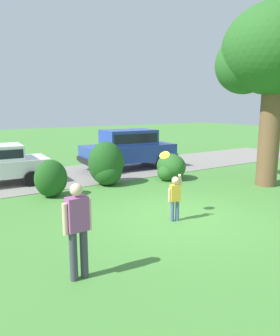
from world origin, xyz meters
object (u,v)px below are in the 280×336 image
frisbee (165,155)px  adult_onlooker (78,226)px  child_thrower (175,195)px  parked_suv (129,147)px  oak_tree_large (273,56)px

frisbee → adult_onlooker: bearing=-151.1°
child_thrower → parked_suv: bearing=68.4°
parked_suv → frisbee: (-2.78, -6.50, 0.65)m
oak_tree_large → frisbee: 6.47m
parked_suv → frisbee: parked_suv is taller
oak_tree_large → child_thrower: oak_tree_large is taller
child_thrower → frisbee: 1.10m
oak_tree_large → adult_onlooker: oak_tree_large is taller
parked_suv → child_thrower: size_ratio=3.73×
parked_suv → adult_onlooker: bearing=-126.0°
adult_onlooker → parked_suv: bearing=54.0°
child_thrower → oak_tree_large: bearing=13.0°
child_thrower → frisbee: frisbee is taller
parked_suv → adult_onlooker: (-6.02, -8.29, -0.09)m
oak_tree_large → parked_suv: bearing=116.7°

